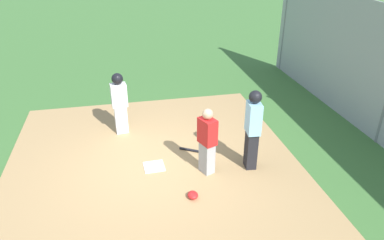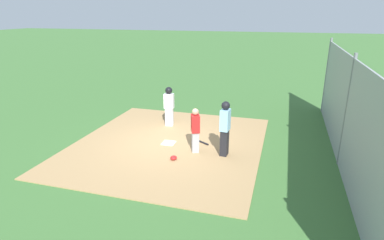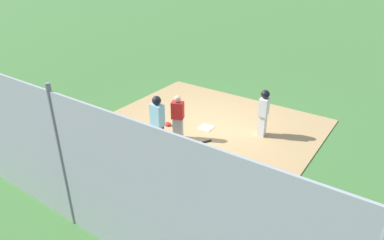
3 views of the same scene
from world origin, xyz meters
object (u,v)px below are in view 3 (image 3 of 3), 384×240
at_px(home_plate, 206,128).
at_px(catcher_mask, 168,124).
at_px(catcher, 178,117).
at_px(baseball_bat, 200,143).
at_px(umpire, 158,123).
at_px(runner, 264,110).

bearing_deg(home_plate, catcher_mask, -152.87).
relative_size(catcher, catcher_mask, 6.15).
xyz_separation_m(catcher, baseball_bat, (0.80, 0.06, -0.73)).
relative_size(umpire, runner, 1.12).
xyz_separation_m(home_plate, catcher_mask, (-1.20, -0.61, 0.05)).
xyz_separation_m(umpire, baseball_bat, (0.81, 1.02, -0.92)).
bearing_deg(umpire, catcher_mask, 33.81).
bearing_deg(umpire, baseball_bat, -33.36).
xyz_separation_m(runner, catcher_mask, (-2.97, -1.23, -0.84)).
bearing_deg(catcher_mask, runner, 22.52).
height_order(runner, baseball_bat, runner).
bearing_deg(baseball_bat, home_plate, 52.67).
bearing_deg(runner, catcher, 31.31).
bearing_deg(umpire, runner, -34.06).
xyz_separation_m(catcher, runner, (2.17, 1.70, 0.14)).
height_order(catcher, runner, runner).
xyz_separation_m(baseball_bat, catcher_mask, (-1.60, 0.42, 0.03)).
distance_m(catcher, catcher_mask, 1.16).
height_order(home_plate, runner, runner).
xyz_separation_m(catcher, catcher_mask, (-0.80, 0.47, -0.70)).
distance_m(umpire, runner, 3.45).
relative_size(runner, baseball_bat, 1.95).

